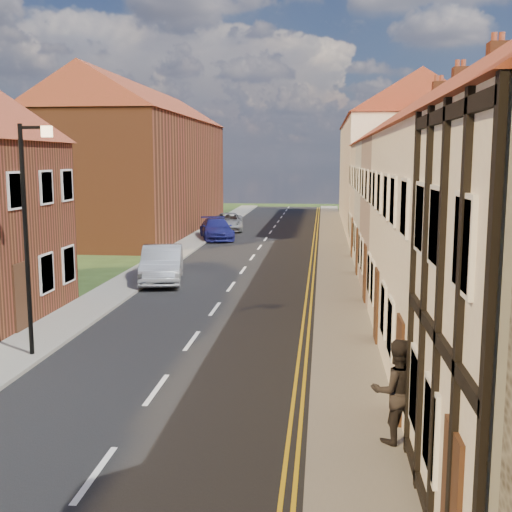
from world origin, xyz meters
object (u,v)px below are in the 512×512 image
car_mid (162,264)px  car_far (216,229)px  lamppost (29,226)px  pedestrian_right (396,391)px  car_distant (228,222)px

car_mid → car_far: (-0.09, 14.75, -0.09)m
lamppost → pedestrian_right: bearing=-26.5°
lamppost → car_distant: bearing=88.9°
pedestrian_right → car_far: bearing=-85.8°
car_far → car_distant: size_ratio=1.01×
car_far → pedestrian_right: bearing=-90.7°
lamppost → car_mid: lamppost is taller
pedestrian_right → car_mid: bearing=-73.0°
lamppost → car_distant: size_ratio=1.28×
car_far → pedestrian_right: 31.15m
car_far → car_distant: 5.10m
car_mid → pedestrian_right: (8.21, -15.27, 0.31)m
car_mid → car_far: car_mid is taller
car_mid → car_distant: size_ratio=1.01×
pedestrian_right → lamppost: bearing=-37.7°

